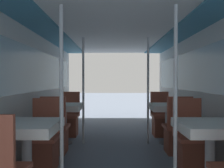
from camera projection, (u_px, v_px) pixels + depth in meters
wall_left at (24, 89)px, 3.40m from camera, size 0.05×6.81×2.06m
wall_right at (207, 89)px, 3.42m from camera, size 0.05×6.81×2.06m
ceiling_panel at (116, 24)px, 3.39m from camera, size 2.88×6.81×0.07m
dining_table_left_0 at (26, 132)px, 2.41m from camera, size 0.69×0.69×0.76m
chair_left_far_0 at (43, 148)px, 3.01m from camera, size 0.41×0.41×0.97m
support_pole_left_0 at (60, 98)px, 2.40m from camera, size 0.04×0.04×2.06m
dining_table_left_1 at (63, 110)px, 4.24m from camera, size 0.69×0.69×0.76m
chair_left_near_1 at (55, 136)px, 3.65m from camera, size 0.41×0.41×0.97m
chair_left_far_1 at (69, 122)px, 4.84m from camera, size 0.41×0.41×0.97m
support_pole_left_1 at (82, 91)px, 4.24m from camera, size 0.04×0.04×2.06m
dining_table_right_0 at (209, 132)px, 2.42m from camera, size 0.69×0.69×0.76m
chair_right_far_0 at (190, 147)px, 3.02m from camera, size 0.41×0.41×0.97m
support_pole_right_0 at (174, 98)px, 2.41m from camera, size 0.04×0.04×2.06m
dining_table_right_1 at (167, 110)px, 4.25m from camera, size 0.69×0.69×0.76m
chair_right_near_1 at (176, 136)px, 3.66m from camera, size 0.41×0.41×0.97m
chair_right_far_1 at (160, 122)px, 4.85m from camera, size 0.41×0.41×0.97m
support_pole_right_1 at (147, 91)px, 4.24m from camera, size 0.04×0.04×2.06m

